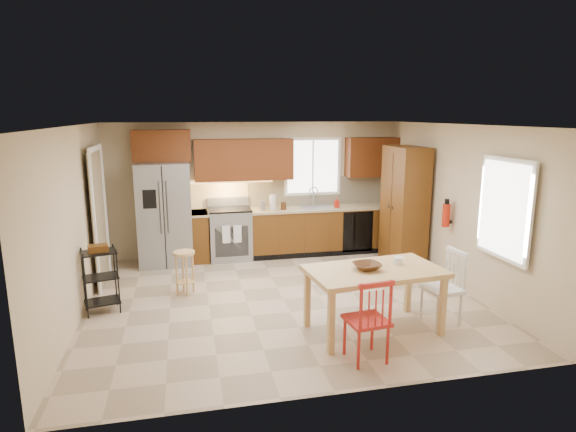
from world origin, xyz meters
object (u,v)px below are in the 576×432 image
Objects in this scene: pantry at (404,206)px; fire_extinguisher at (446,215)px; table_bowl at (367,270)px; bar_stool at (185,273)px; dining_table at (374,301)px; table_jar at (398,263)px; soap_bottle at (337,203)px; chair_white at (442,287)px; chair_red at (366,319)px; refrigerator at (165,214)px; range_stove at (230,234)px; utility_cart at (101,281)px.

pantry is 1.07m from fire_extinguisher.
bar_stool is (-2.17, 1.78, -0.47)m from table_bowl.
table_jar is at bearing 9.79° from dining_table.
soap_bottle is at bearing 85.65° from table_jar.
chair_white is (0.95, 0.05, 0.08)m from dining_table.
chair_red is 6.61× the size of table_jar.
fire_extinguisher is 1.70m from chair_white.
chair_red is 0.77m from table_bowl.
refrigerator is 4.76m from fire_extinguisher.
range_stove is 3.73m from dining_table.
refrigerator is at bearing -177.01° from range_stove.
refrigerator is 4.20m from table_bowl.
range_stove is at bearing 111.03° from table_bowl.
bar_stool is (0.31, -1.61, -0.58)m from refrigerator.
refrigerator is at bearing 121.10° from dining_table.
bar_stool is (-0.84, -1.67, -0.13)m from range_stove.
table_bowl reaches higher than dining_table.
soap_bottle is (3.18, -0.02, 0.09)m from refrigerator.
fire_extinguisher reaches higher than utility_cart.
chair_red is at bearing -47.81° from utility_cart.
dining_table is 0.95m from chair_white.
table_jar is at bearing -136.84° from fire_extinguisher.
table_bowl is at bearing 173.84° from dining_table.
chair_white is at bearing -84.03° from soap_bottle.
utility_cart is at bearing 67.26° from chair_white.
pantry is 3.95m from bar_stool.
chair_white reaches higher than table_jar.
refrigerator is at bearing 111.62° from bar_stool.
fire_extinguisher is 0.40× the size of utility_cart.
utility_cart is at bearing 157.77° from table_bowl.
table_bowl is at bearing 62.92° from chair_red.
refrigerator is 4.23m from pantry.
dining_table is 1.70× the size of chair_red.
fire_extinguisher reaches higher than chair_red.
pantry reaches higher than dining_table.
utility_cart is (-3.28, 1.34, -0.35)m from table_bowl.
range_stove reaches higher than table_bowl.
table_bowl is (2.48, -3.39, -0.11)m from refrigerator.
chair_white is 4.51m from utility_cart.
table_jar is at bearing -48.26° from refrigerator.
fire_extinguisher is at bearing -24.52° from refrigerator.
fire_extinguisher is 3.01m from chair_red.
chair_white is (0.35, -3.31, -0.52)m from soap_bottle.
chair_white is (3.53, -3.34, -0.43)m from refrigerator.
pantry is 2.66m from table_jar.
dining_table is at bearing 55.54° from chair_red.
refrigerator is 1.24m from range_stove.
table_jar is at bearing 40.66° from chair_red.
pantry reaches higher than table_jar.
refrigerator is 1.91× the size of chair_white.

